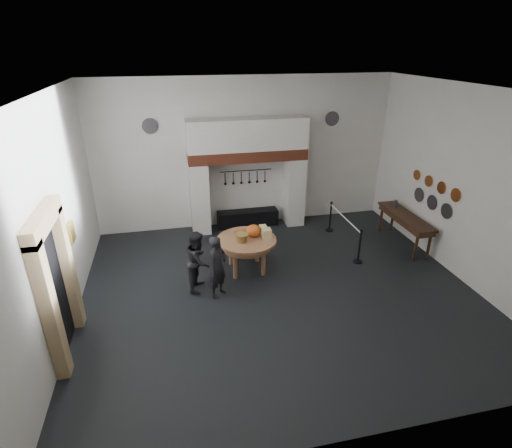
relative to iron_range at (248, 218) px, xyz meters
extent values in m
cube|color=black|center=(0.00, -3.72, -0.25)|extent=(9.00, 8.00, 0.02)
cube|color=silver|center=(0.00, -3.72, 4.25)|extent=(9.00, 8.00, 0.02)
cube|color=silver|center=(0.00, 0.28, 2.00)|extent=(9.00, 0.02, 4.50)
cube|color=silver|center=(0.00, -7.72, 2.00)|extent=(9.00, 0.02, 4.50)
cube|color=silver|center=(-4.50, -3.72, 2.00)|extent=(0.02, 8.00, 4.50)
cube|color=silver|center=(4.50, -3.72, 2.00)|extent=(0.02, 8.00, 4.50)
cube|color=silver|center=(-1.48, -0.07, 0.82)|extent=(0.55, 0.70, 2.15)
cube|color=silver|center=(1.48, -0.07, 0.82)|extent=(0.55, 0.70, 2.15)
cube|color=#9E442B|center=(0.00, -0.07, 2.06)|extent=(3.50, 0.72, 0.32)
cube|color=silver|center=(0.00, -0.07, 2.67)|extent=(3.50, 0.70, 0.90)
cube|color=black|center=(0.00, 0.00, 0.00)|extent=(1.90, 0.45, 0.50)
cylinder|color=black|center=(0.00, 0.20, 1.50)|extent=(1.60, 0.02, 0.02)
cube|color=black|center=(-4.47, -4.72, 1.00)|extent=(0.04, 1.10, 2.50)
cube|color=tan|center=(-4.38, -5.42, 1.05)|extent=(0.22, 0.30, 2.60)
cube|color=tan|center=(-4.38, -4.02, 1.05)|extent=(0.22, 0.30, 2.60)
cube|color=tan|center=(-4.38, -4.72, 2.40)|extent=(0.22, 1.70, 0.30)
cube|color=gold|center=(-4.45, -2.92, 1.35)|extent=(0.05, 0.34, 0.44)
cylinder|color=#B07A53|center=(-0.56, -2.64, 0.59)|extent=(1.88, 1.88, 0.07)
ellipsoid|color=#D7571E|center=(-0.36, -2.54, 0.78)|extent=(0.36, 0.36, 0.31)
cube|color=#D4BA7F|center=(-0.06, -2.69, 0.74)|extent=(0.22, 0.22, 0.24)
cube|color=#F4E492|center=(-0.08, -2.39, 0.72)|extent=(0.18, 0.18, 0.20)
cone|color=olive|center=(-0.71, -2.79, 0.73)|extent=(0.40, 0.40, 0.22)
ellipsoid|color=#935634|center=(-0.66, -2.29, 0.69)|extent=(0.31, 0.18, 0.13)
imported|color=black|center=(-1.40, -3.62, 0.50)|extent=(0.63, 0.64, 1.49)
imported|color=black|center=(-1.80, -3.22, 0.48)|extent=(0.75, 0.85, 1.46)
cube|color=#3A2315|center=(4.10, -2.22, 0.62)|extent=(0.55, 2.20, 0.06)
cylinder|color=#525258|center=(4.10, -1.62, 0.76)|extent=(0.12, 0.12, 0.22)
cylinder|color=#C6662D|center=(4.46, -3.52, 1.70)|extent=(0.03, 0.34, 0.34)
cylinder|color=#C6662D|center=(4.46, -2.97, 1.70)|extent=(0.03, 0.32, 0.32)
cylinder|color=#C6662D|center=(4.46, -2.42, 1.70)|extent=(0.03, 0.30, 0.30)
cylinder|color=#C6662D|center=(4.46, -1.87, 1.70)|extent=(0.03, 0.28, 0.28)
cylinder|color=#4C4C51|center=(4.46, -3.32, 1.20)|extent=(0.03, 0.40, 0.40)
cylinder|color=#4C4C51|center=(4.46, -2.72, 1.20)|extent=(0.03, 0.40, 0.40)
cylinder|color=#4C4C51|center=(4.46, -2.12, 1.20)|extent=(0.03, 0.40, 0.40)
cylinder|color=#4C4C51|center=(-2.70, 0.24, 2.95)|extent=(0.44, 0.03, 0.44)
cylinder|color=#4C4C51|center=(2.70, 0.24, 2.95)|extent=(0.44, 0.03, 0.44)
cylinder|color=black|center=(2.40, -2.92, 0.20)|extent=(0.05, 0.05, 0.90)
cylinder|color=black|center=(2.40, -0.92, 0.20)|extent=(0.05, 0.05, 0.90)
cylinder|color=silver|center=(2.40, -1.92, 0.60)|extent=(0.04, 2.00, 0.04)
camera|label=1|loc=(-2.23, -11.34, 5.09)|focal=28.00mm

